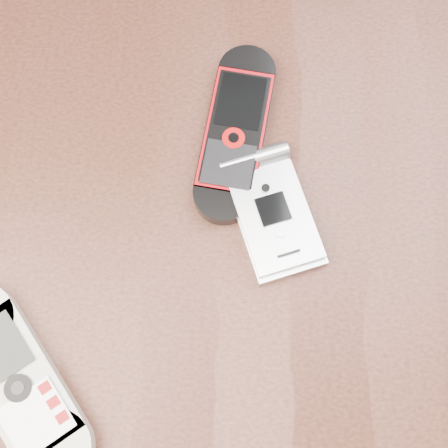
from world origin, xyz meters
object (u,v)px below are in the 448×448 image
motorola_razr (274,215)px  nokia_white (18,382)px  table (219,262)px  nokia_black_red (235,132)px

motorola_razr → nokia_white: bearing=-163.4°
table → motorola_razr: size_ratio=11.51×
table → motorola_razr: bearing=10.8°
nokia_black_red → motorola_razr: (0.03, -0.07, 0.00)m
table → nokia_white: (-0.13, -0.11, 0.11)m
nokia_white → motorola_razr: (0.18, 0.12, -0.00)m
nokia_black_red → motorola_razr: bearing=-57.5°
table → motorola_razr: 0.12m
nokia_white → motorola_razr: bearing=-0.9°
table → nokia_black_red: size_ratio=8.01×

